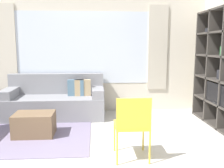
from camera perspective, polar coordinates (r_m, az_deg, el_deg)
wall_back at (r=5.71m, az=-6.52°, el=7.26°), size 6.72×0.11×2.70m
area_rug at (r=4.71m, az=-22.46°, el=-10.45°), size 2.79×2.02×0.01m
couch_main at (r=5.43m, az=-12.71°, el=-3.98°), size 2.05×0.87×0.89m
ottoman at (r=4.43m, az=-17.30°, el=-8.81°), size 0.65×0.48×0.39m
folding_chair at (r=3.28m, az=4.66°, el=-8.75°), size 0.44×0.46×0.86m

